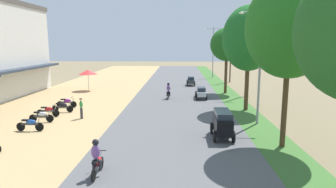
# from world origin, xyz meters

# --- Properties ---
(parked_motorbike_third) EXTENTS (1.80, 0.54, 0.94)m
(parked_motorbike_third) POSITION_xyz_m (-9.39, 13.61, 0.55)
(parked_motorbike_third) COLOR black
(parked_motorbike_third) RESTS_ON dirt_shoulder
(parked_motorbike_fourth) EXTENTS (1.80, 0.54, 0.94)m
(parked_motorbike_fourth) POSITION_xyz_m (-9.67, 15.80, 0.55)
(parked_motorbike_fourth) COLOR black
(parked_motorbike_fourth) RESTS_ON dirt_shoulder
(parked_motorbike_fifth) EXTENTS (1.80, 0.54, 0.94)m
(parked_motorbike_fifth) POSITION_xyz_m (-9.91, 17.44, 0.55)
(parked_motorbike_fifth) COLOR black
(parked_motorbike_fifth) RESTS_ON dirt_shoulder
(parked_motorbike_sixth) EXTENTS (1.80, 0.54, 0.94)m
(parked_motorbike_sixth) POSITION_xyz_m (-9.37, 18.99, 0.55)
(parked_motorbike_sixth) COLOR black
(parked_motorbike_sixth) RESTS_ON dirt_shoulder
(parked_motorbike_seventh) EXTENTS (1.80, 0.54, 0.94)m
(parked_motorbike_seventh) POSITION_xyz_m (-9.71, 20.82, 0.55)
(parked_motorbike_seventh) COLOR black
(parked_motorbike_seventh) RESTS_ON dirt_shoulder
(vendor_umbrella) EXTENTS (2.20, 2.20, 2.52)m
(vendor_umbrella) POSITION_xyz_m (-10.65, 30.36, 2.31)
(vendor_umbrella) COLOR #99999E
(vendor_umbrella) RESTS_ON dirt_shoulder
(pedestrian_on_shoulder) EXTENTS (0.40, 0.43, 1.62)m
(pedestrian_on_shoulder) POSITION_xyz_m (-7.12, 16.93, 0.96)
(pedestrian_on_shoulder) COLOR #33333D
(pedestrian_on_shoulder) RESTS_ON dirt_shoulder
(median_tree_second) EXTENTS (4.57, 4.57, 9.14)m
(median_tree_second) POSITION_xyz_m (5.96, 11.24, 6.51)
(median_tree_second) COLOR #4C351E
(median_tree_second) RESTS_ON median_strip
(median_tree_third) EXTENTS (4.34, 4.34, 8.75)m
(median_tree_third) POSITION_xyz_m (5.97, 20.43, 6.09)
(median_tree_third) COLOR #4C351E
(median_tree_third) RESTS_ON median_strip
(median_tree_fourth) EXTENTS (3.68, 3.68, 7.37)m
(median_tree_fourth) POSITION_xyz_m (5.56, 29.15, 5.55)
(median_tree_fourth) COLOR #4C351E
(median_tree_fourth) RESTS_ON median_strip
(streetlamp_near) EXTENTS (3.16, 0.20, 7.86)m
(streetlamp_near) POSITION_xyz_m (5.80, 15.97, 4.58)
(streetlamp_near) COLOR gray
(streetlamp_near) RESTS_ON median_strip
(streetlamp_mid) EXTENTS (3.16, 0.20, 8.16)m
(streetlamp_mid) POSITION_xyz_m (5.80, 44.66, 4.74)
(streetlamp_mid) COLOR gray
(streetlamp_mid) RESTS_ON median_strip
(utility_pole_near) EXTENTS (1.80, 0.20, 8.38)m
(utility_pole_near) POSITION_xyz_m (7.77, 39.37, 4.38)
(utility_pole_near) COLOR brown
(utility_pole_near) RESTS_ON ground
(utility_pole_far) EXTENTS (1.80, 0.20, 9.28)m
(utility_pole_far) POSITION_xyz_m (7.57, 27.56, 4.83)
(utility_pole_far) COLOR brown
(utility_pole_far) RESTS_ON ground
(car_van_black) EXTENTS (1.19, 2.41, 1.67)m
(car_van_black) POSITION_xyz_m (2.84, 12.59, 1.02)
(car_van_black) COLOR black
(car_van_black) RESTS_ON road_strip
(car_sedan_silver) EXTENTS (1.10, 2.26, 1.19)m
(car_sedan_silver) POSITION_xyz_m (2.51, 25.39, 0.74)
(car_sedan_silver) COLOR #B7BCC1
(car_sedan_silver) RESTS_ON road_strip
(car_sedan_charcoal) EXTENTS (1.10, 2.26, 1.19)m
(car_sedan_charcoal) POSITION_xyz_m (1.84, 35.16, 0.74)
(car_sedan_charcoal) COLOR #282D33
(car_sedan_charcoal) RESTS_ON road_strip
(motorbike_foreground_rider) EXTENTS (0.54, 1.80, 1.66)m
(motorbike_foreground_rider) POSITION_xyz_m (-3.24, 7.17, 0.86)
(motorbike_foreground_rider) COLOR black
(motorbike_foreground_rider) RESTS_ON road_strip
(motorbike_ahead_second) EXTENTS (0.54, 1.80, 1.66)m
(motorbike_ahead_second) POSITION_xyz_m (-0.84, 25.33, 0.86)
(motorbike_ahead_second) COLOR black
(motorbike_ahead_second) RESTS_ON road_strip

